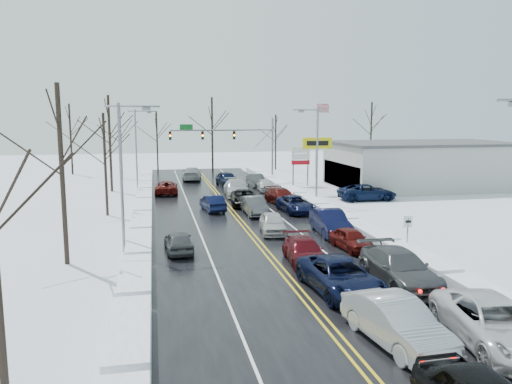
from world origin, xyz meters
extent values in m
plane|color=silver|center=(0.00, 0.00, 0.00)|extent=(160.00, 160.00, 0.00)
cube|color=black|center=(0.00, 2.00, 0.01)|extent=(14.00, 84.00, 0.01)
cube|color=white|center=(-7.60, 2.00, 0.00)|extent=(1.49, 72.00, 0.74)
cube|color=white|center=(7.60, 2.00, 0.00)|extent=(1.49, 72.00, 0.74)
cylinder|color=slate|center=(8.50, 28.00, 4.00)|extent=(0.24, 0.24, 8.00)
cylinder|color=slate|center=(2.00, 28.00, 6.50)|extent=(13.00, 0.18, 0.18)
cylinder|color=slate|center=(7.30, 28.00, 5.40)|extent=(2.33, 0.10, 2.33)
cube|color=#0C591E|center=(-2.50, 28.00, 6.90)|extent=(1.60, 0.08, 0.70)
cube|color=black|center=(3.50, 28.00, 5.85)|extent=(0.32, 0.25, 1.05)
sphere|color=#3F0705|center=(3.50, 27.84, 6.15)|extent=(0.20, 0.20, 0.20)
sphere|color=orange|center=(3.50, 27.84, 5.85)|extent=(0.22, 0.22, 0.22)
sphere|color=black|center=(3.50, 27.84, 5.55)|extent=(0.20, 0.20, 0.20)
cube|color=black|center=(-0.50, 28.00, 5.85)|extent=(0.32, 0.25, 1.05)
sphere|color=#3F0705|center=(-0.50, 27.84, 6.15)|extent=(0.20, 0.20, 0.20)
sphere|color=orange|center=(-0.50, 27.84, 5.85)|extent=(0.22, 0.22, 0.22)
sphere|color=black|center=(-0.50, 27.84, 5.55)|extent=(0.20, 0.20, 0.20)
cube|color=black|center=(-4.50, 28.00, 5.85)|extent=(0.32, 0.25, 1.05)
sphere|color=#3F0705|center=(-4.50, 27.84, 6.15)|extent=(0.20, 0.20, 0.20)
sphere|color=orange|center=(-4.50, 27.84, 5.85)|extent=(0.22, 0.22, 0.22)
sphere|color=black|center=(-4.50, 27.84, 5.55)|extent=(0.20, 0.20, 0.20)
cylinder|color=slate|center=(10.50, 16.00, 2.80)|extent=(0.20, 0.20, 5.60)
cube|color=yellow|center=(10.50, 16.00, 5.40)|extent=(3.20, 0.30, 1.20)
cube|color=black|center=(10.50, 15.83, 5.40)|extent=(2.40, 0.04, 0.50)
cylinder|color=slate|center=(9.60, 22.00, 2.00)|extent=(0.16, 0.16, 4.00)
cylinder|color=slate|center=(11.40, 22.00, 2.00)|extent=(0.16, 0.16, 4.00)
cube|color=white|center=(10.50, 22.00, 4.30)|extent=(2.20, 0.22, 0.70)
cube|color=white|center=(10.50, 22.00, 3.50)|extent=(2.20, 0.22, 0.70)
cube|color=#A80C18|center=(10.50, 22.00, 2.80)|extent=(2.20, 0.22, 0.50)
cylinder|color=slate|center=(8.20, -8.00, 1.10)|extent=(0.08, 0.08, 2.20)
cube|color=white|center=(8.20, -8.00, 2.00)|extent=(0.55, 0.05, 0.70)
cube|color=black|center=(8.20, -8.04, 2.00)|extent=(0.35, 0.02, 0.15)
cylinder|color=silver|center=(15.00, 30.00, 5.00)|extent=(0.14, 0.14, 10.00)
cube|color=#A2A29D|center=(24.00, 18.00, 2.50)|extent=(20.00, 12.00, 5.00)
cube|color=#262628|center=(14.05, 18.00, 1.60)|extent=(0.10, 11.00, 2.80)
cube|color=#3F3F42|center=(24.00, 18.00, 5.15)|extent=(20.40, 12.40, 0.30)
cylinder|color=slate|center=(8.50, 10.00, 4.50)|extent=(0.18, 0.18, 9.00)
cylinder|color=slate|center=(7.70, 10.00, 8.80)|extent=(3.20, 0.12, 0.12)
cube|color=slate|center=(6.90, 10.00, 8.65)|extent=(0.50, 0.25, 0.18)
cylinder|color=slate|center=(-8.50, -4.00, 4.50)|extent=(0.18, 0.18, 9.00)
cylinder|color=slate|center=(-7.70, -4.00, 8.80)|extent=(3.20, 0.12, 0.12)
cube|color=slate|center=(-6.90, -4.00, 8.65)|extent=(0.50, 0.25, 0.18)
cylinder|color=slate|center=(-8.50, 24.00, 4.50)|extent=(0.18, 0.18, 9.00)
cylinder|color=slate|center=(-7.70, 24.00, 8.80)|extent=(3.20, 0.12, 0.12)
cube|color=slate|center=(-6.90, 24.00, 8.65)|extent=(0.50, 0.25, 0.18)
cylinder|color=#2D231C|center=(-11.50, -6.00, 5.00)|extent=(0.27, 0.27, 10.00)
cylinder|color=#2D231C|center=(-10.50, 8.00, 4.25)|extent=(0.23, 0.23, 8.50)
cylinder|color=#2D231C|center=(-11.20, 22.00, 5.25)|extent=(0.28, 0.28, 10.50)
cylinder|color=#2D231C|center=(-10.80, 34.00, 4.75)|extent=(0.25, 0.25, 9.50)
cylinder|color=#2D231C|center=(-18.00, 40.00, 5.00)|extent=(0.27, 0.27, 10.00)
cylinder|color=#2D231C|center=(-6.00, 41.00, 4.50)|extent=(0.24, 0.24, 9.00)
cylinder|color=#2D231C|center=(2.00, 39.00, 5.50)|extent=(0.29, 0.29, 11.00)
cylinder|color=#2D231C|center=(12.00, 40.50, 4.25)|extent=(0.23, 0.23, 8.50)
cylinder|color=#2D231C|center=(28.00, 41.00, 5.25)|extent=(0.28, 0.28, 10.50)
imported|color=#ADAFB5|center=(1.87, -18.99, 0.00)|extent=(2.47, 5.34, 1.70)
imported|color=black|center=(1.85, -13.48, 0.00)|extent=(3.06, 5.95, 1.61)
imported|color=#49090F|center=(1.61, -8.54, 0.00)|extent=(2.29, 4.93, 1.39)
imported|color=silver|center=(1.56, -1.09, 0.00)|extent=(2.22, 4.43, 1.45)
imported|color=#3F4144|center=(1.64, 5.78, 0.00)|extent=(1.71, 4.62, 1.51)
imported|color=black|center=(1.60, 10.36, 0.00)|extent=(2.98, 5.44, 1.45)
imported|color=#ADB0B5|center=(1.76, 16.05, 0.00)|extent=(2.71, 5.94, 1.69)
imported|color=black|center=(1.91, 23.56, 0.00)|extent=(2.58, 5.23, 1.72)
imported|color=silver|center=(5.32, -19.77, 0.00)|extent=(3.57, 6.33, 1.67)
imported|color=#3C3F41|center=(5.07, -13.05, 0.00)|extent=(2.41, 5.89, 1.71)
imported|color=#4A0C09|center=(5.31, -6.31, 0.00)|extent=(1.97, 4.04, 1.33)
imported|color=black|center=(5.44, -2.24, 0.00)|extent=(2.09, 5.31, 1.72)
imported|color=black|center=(5.34, 6.13, 0.00)|extent=(2.61, 5.20, 1.41)
imported|color=#440B09|center=(5.17, 10.41, 0.00)|extent=(2.72, 5.28, 1.46)
imported|color=silver|center=(5.41, 18.62, 0.00)|extent=(1.91, 4.08, 1.35)
imported|color=#3E4143|center=(5.21, 22.40, 0.00)|extent=(1.80, 4.55, 1.47)
imported|color=#0B1133|center=(-1.62, 8.23, 0.00)|extent=(2.02, 4.44, 1.41)
imported|color=#530E0B|center=(-5.34, 18.82, 0.00)|extent=(2.52, 5.21, 1.43)
imported|color=#94969C|center=(-1.76, 30.01, 0.00)|extent=(3.04, 6.09, 1.70)
imported|color=#424447|center=(-5.22, -4.83, 0.00)|extent=(1.79, 4.05, 1.35)
imported|color=black|center=(14.01, 10.76, 0.00)|extent=(5.83, 2.85, 1.59)
imported|color=#47494C|center=(17.10, 17.35, 0.00)|extent=(2.56, 5.49, 1.55)
imported|color=black|center=(15.10, 23.22, 0.00)|extent=(2.17, 4.47, 1.47)
camera|label=1|loc=(-6.55, -34.69, 8.20)|focal=35.00mm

